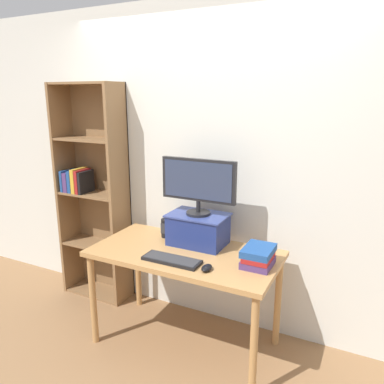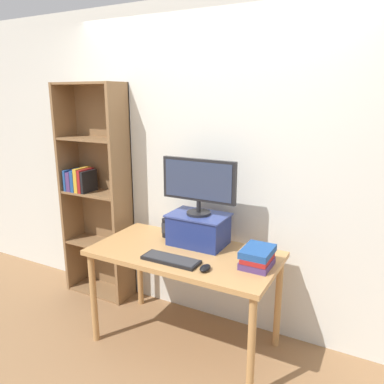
{
  "view_description": "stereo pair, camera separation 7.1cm",
  "coord_description": "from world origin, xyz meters",
  "px_view_note": "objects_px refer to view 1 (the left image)",
  "views": [
    {
      "loc": [
        1.18,
        -2.25,
        1.88
      ],
      "look_at": [
        0.02,
        0.07,
        1.2
      ],
      "focal_mm": 35.0,
      "sensor_mm": 36.0,
      "label": 1
    },
    {
      "loc": [
        1.25,
        -2.22,
        1.88
      ],
      "look_at": [
        0.02,
        0.07,
        1.2
      ],
      "focal_mm": 35.0,
      "sensor_mm": 36.0,
      "label": 2
    }
  ],
  "objects_px": {
    "desk_speaker": "(166,228)",
    "keyboard": "(172,260)",
    "computer_monitor": "(198,183)",
    "bookshelf_unit": "(93,192)",
    "riser_box": "(198,228)",
    "computer_mouse": "(207,268)",
    "desk": "(185,262)",
    "book_stack": "(258,256)"
  },
  "relations": [
    {
      "from": "keyboard",
      "to": "desk_speaker",
      "type": "relative_size",
      "value": 2.73
    },
    {
      "from": "computer_mouse",
      "to": "book_stack",
      "type": "bearing_deg",
      "value": 38.51
    },
    {
      "from": "riser_box",
      "to": "computer_monitor",
      "type": "distance_m",
      "value": 0.36
    },
    {
      "from": "bookshelf_unit",
      "to": "book_stack",
      "type": "height_order",
      "value": "bookshelf_unit"
    },
    {
      "from": "computer_mouse",
      "to": "computer_monitor",
      "type": "bearing_deg",
      "value": 122.73
    },
    {
      "from": "computer_mouse",
      "to": "book_stack",
      "type": "distance_m",
      "value": 0.36
    },
    {
      "from": "bookshelf_unit",
      "to": "computer_monitor",
      "type": "height_order",
      "value": "bookshelf_unit"
    },
    {
      "from": "desk",
      "to": "book_stack",
      "type": "bearing_deg",
      "value": 1.22
    },
    {
      "from": "bookshelf_unit",
      "to": "keyboard",
      "type": "height_order",
      "value": "bookshelf_unit"
    },
    {
      "from": "riser_box",
      "to": "desk_speaker",
      "type": "relative_size",
      "value": 2.95
    },
    {
      "from": "riser_box",
      "to": "computer_monitor",
      "type": "xyz_separation_m",
      "value": [
        0.0,
        -0.0,
        0.36
      ]
    },
    {
      "from": "riser_box",
      "to": "computer_mouse",
      "type": "distance_m",
      "value": 0.47
    },
    {
      "from": "computer_monitor",
      "to": "desk_speaker",
      "type": "distance_m",
      "value": 0.5
    },
    {
      "from": "computer_monitor",
      "to": "desk_speaker",
      "type": "xyz_separation_m",
      "value": [
        -0.29,
        0.02,
        -0.41
      ]
    },
    {
      "from": "bookshelf_unit",
      "to": "keyboard",
      "type": "relative_size",
      "value": 4.82
    },
    {
      "from": "riser_box",
      "to": "keyboard",
      "type": "relative_size",
      "value": 1.08
    },
    {
      "from": "bookshelf_unit",
      "to": "keyboard",
      "type": "distance_m",
      "value": 1.27
    },
    {
      "from": "riser_box",
      "to": "book_stack",
      "type": "relative_size",
      "value": 1.74
    },
    {
      "from": "book_stack",
      "to": "desk_speaker",
      "type": "bearing_deg",
      "value": 167.39
    },
    {
      "from": "keyboard",
      "to": "desk",
      "type": "bearing_deg",
      "value": 89.51
    },
    {
      "from": "bookshelf_unit",
      "to": "desk_speaker",
      "type": "height_order",
      "value": "bookshelf_unit"
    },
    {
      "from": "desk",
      "to": "computer_mouse",
      "type": "bearing_deg",
      "value": -37.66
    },
    {
      "from": "computer_mouse",
      "to": "book_stack",
      "type": "relative_size",
      "value": 0.41
    },
    {
      "from": "desk",
      "to": "computer_mouse",
      "type": "distance_m",
      "value": 0.36
    },
    {
      "from": "riser_box",
      "to": "book_stack",
      "type": "xyz_separation_m",
      "value": [
        0.52,
        -0.16,
        -0.06
      ]
    },
    {
      "from": "desk_speaker",
      "to": "computer_monitor",
      "type": "bearing_deg",
      "value": -3.94
    },
    {
      "from": "computer_monitor",
      "to": "computer_mouse",
      "type": "distance_m",
      "value": 0.65
    },
    {
      "from": "riser_box",
      "to": "bookshelf_unit",
      "type": "bearing_deg",
      "value": 172.25
    },
    {
      "from": "desk",
      "to": "computer_monitor",
      "type": "height_order",
      "value": "computer_monitor"
    },
    {
      "from": "computer_mouse",
      "to": "desk_speaker",
      "type": "bearing_deg",
      "value": 143.13
    },
    {
      "from": "desk",
      "to": "computer_monitor",
      "type": "xyz_separation_m",
      "value": [
        0.02,
        0.17,
        0.57
      ]
    },
    {
      "from": "desk_speaker",
      "to": "keyboard",
      "type": "bearing_deg",
      "value": -55.6
    },
    {
      "from": "desk_speaker",
      "to": "computer_mouse",
      "type": "bearing_deg",
      "value": -36.87
    },
    {
      "from": "bookshelf_unit",
      "to": "computer_monitor",
      "type": "xyz_separation_m",
      "value": [
        1.16,
        -0.16,
        0.24
      ]
    },
    {
      "from": "book_stack",
      "to": "desk",
      "type": "bearing_deg",
      "value": -178.78
    },
    {
      "from": "computer_monitor",
      "to": "book_stack",
      "type": "bearing_deg",
      "value": -17.21
    },
    {
      "from": "desk",
      "to": "computer_mouse",
      "type": "xyz_separation_m",
      "value": [
        0.27,
        -0.21,
        0.1
      ]
    },
    {
      "from": "desk",
      "to": "desk_speaker",
      "type": "xyz_separation_m",
      "value": [
        -0.27,
        0.19,
        0.16
      ]
    },
    {
      "from": "desk",
      "to": "book_stack",
      "type": "relative_size",
      "value": 5.37
    },
    {
      "from": "desk",
      "to": "riser_box",
      "type": "distance_m",
      "value": 0.27
    },
    {
      "from": "bookshelf_unit",
      "to": "desk_speaker",
      "type": "distance_m",
      "value": 0.89
    },
    {
      "from": "computer_monitor",
      "to": "riser_box",
      "type": "bearing_deg",
      "value": 90.0
    }
  ]
}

